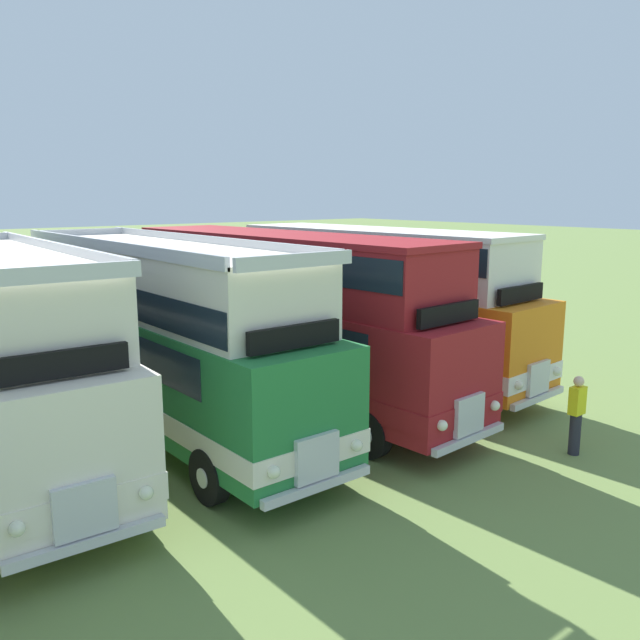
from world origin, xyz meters
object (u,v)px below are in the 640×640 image
(bus_sixth_in_row, at_px, (378,297))
(marshal_person, at_px, (576,415))
(bus_third_in_row, at_px, (0,352))
(bus_fourth_in_row, at_px, (161,331))
(bus_fifth_in_row, at_px, (285,310))

(bus_sixth_in_row, relative_size, marshal_person, 6.09)
(bus_third_in_row, xyz_separation_m, marshal_person, (9.52, -7.14, -1.47))
(bus_third_in_row, distance_m, bus_fourth_in_row, 3.46)
(bus_fourth_in_row, height_order, marshal_person, bus_fourth_in_row)
(bus_third_in_row, bearing_deg, bus_fourth_in_row, -1.38)
(bus_third_in_row, bearing_deg, bus_sixth_in_row, -0.91)
(bus_fourth_in_row, relative_size, marshal_person, 6.60)
(bus_fourth_in_row, distance_m, bus_fifth_in_row, 3.47)
(bus_third_in_row, xyz_separation_m, bus_sixth_in_row, (10.39, -0.16, 0.11))
(bus_fourth_in_row, distance_m, bus_sixth_in_row, 6.93)
(bus_sixth_in_row, height_order, marshal_person, bus_sixth_in_row)
(bus_fourth_in_row, bearing_deg, bus_fifth_in_row, -2.74)
(bus_third_in_row, relative_size, marshal_person, 6.03)
(bus_fifth_in_row, bearing_deg, bus_sixth_in_row, 1.40)
(bus_fifth_in_row, distance_m, bus_sixth_in_row, 3.47)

